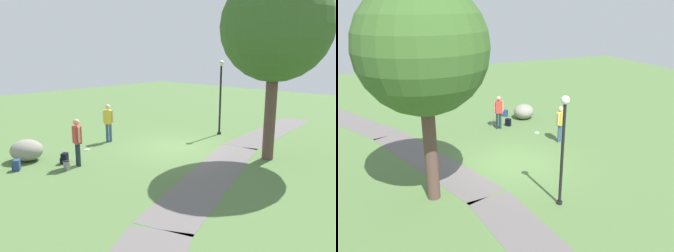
{
  "view_description": "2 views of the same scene",
  "coord_description": "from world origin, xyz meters",
  "views": [
    {
      "loc": [
        10.95,
        9.7,
        4.22
      ],
      "look_at": [
        -0.26,
        -0.74,
        0.84
      ],
      "focal_mm": 36.56,
      "sensor_mm": 36.0,
      "label": 1
    },
    {
      "loc": [
        -12.13,
        5.76,
        6.43
      ],
      "look_at": [
        0.67,
        0.11,
        1.48
      ],
      "focal_mm": 37.7,
      "sensor_mm": 36.0,
      "label": 2
    }
  ],
  "objects": [
    {
      "name": "frisbee_on_grass",
      "position": [
        2.88,
        -2.63,
        0.01
      ],
      "size": [
        0.23,
        0.23,
        0.02
      ],
      "color": "white",
      "rests_on": "ground"
    },
    {
      "name": "ground_plane",
      "position": [
        0.0,
        0.0,
        0.0
      ],
      "size": [
        48.0,
        48.0,
        0.0
      ],
      "primitive_type": "plane",
      "color": "#4E6E3B"
    },
    {
      "name": "backpack_by_boulder",
      "position": [
        6.11,
        -2.24,
        0.19
      ],
      "size": [
        0.35,
        0.35,
        0.4
      ],
      "color": "navy",
      "rests_on": "ground"
    },
    {
      "name": "footpath_segment_mid",
      "position": [
        1.77,
        3.23,
        0.0
      ],
      "size": [
        8.11,
        4.03,
        0.01
      ],
      "color": "#605A59",
      "rests_on": "ground"
    },
    {
      "name": "lamp_post",
      "position": [
        -3.41,
        -0.06,
        2.31
      ],
      "size": [
        0.28,
        0.28,
        3.76
      ],
      "color": "black",
      "rests_on": "ground"
    },
    {
      "name": "man_near_boulder",
      "position": [
        1.38,
        -3.03,
        1.04
      ],
      "size": [
        0.4,
        0.44,
        1.78
      ],
      "color": "#355177",
      "rests_on": "ground"
    },
    {
      "name": "handbag_on_grass",
      "position": [
        4.83,
        -1.02,
        0.14
      ],
      "size": [
        0.3,
        0.33,
        0.31
      ],
      "color": "gray",
      "rests_on": "ground"
    },
    {
      "name": "lawn_boulder",
      "position": [
        5.33,
        -3.07,
        0.42
      ],
      "size": [
        1.69,
        1.69,
        0.84
      ],
      "color": "gray",
      "rests_on": "ground"
    },
    {
      "name": "woman_with_handbag",
      "position": [
        4.31,
        -1.07,
        1.05
      ],
      "size": [
        0.31,
        0.51,
        1.79
      ],
      "color": "#1D2E36",
      "rests_on": "ground"
    },
    {
      "name": "large_shade_tree",
      "position": [
        -1.3,
        3.71,
        5.07
      ],
      "size": [
        4.11,
        4.11,
        7.16
      ],
      "color": "brown",
      "rests_on": "ground"
    },
    {
      "name": "spare_backpack_on_lawn",
      "position": [
        4.51,
        -1.71,
        0.19
      ],
      "size": [
        0.34,
        0.35,
        0.4
      ],
      "color": "black",
      "rests_on": "ground"
    },
    {
      "name": "footpath_segment_near",
      "position": [
        -6.02,
        1.62,
        0.0
      ],
      "size": [
        8.12,
        2.35,
        0.01
      ],
      "color": "#605A59",
      "rests_on": "ground"
    }
  ]
}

